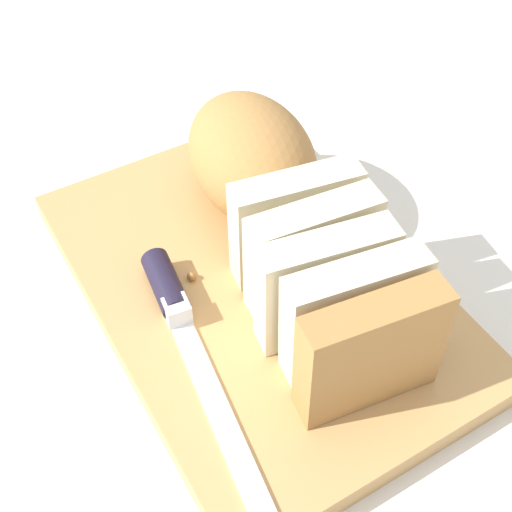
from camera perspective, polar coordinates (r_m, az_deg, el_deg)
ground_plane at (r=0.62m, az=0.00°, el=-3.45°), size 3.00×3.00×0.00m
cutting_board at (r=0.61m, az=0.00°, el=-2.69°), size 0.41×0.28×0.03m
bread_loaf at (r=0.59m, az=2.41°, el=3.79°), size 0.34×0.15×0.10m
bread_knife at (r=0.57m, az=-6.58°, el=-4.68°), size 0.27×0.05×0.02m
crumb_near_knife at (r=0.60m, az=-5.40°, el=-1.71°), size 0.01×0.01×0.01m
crumb_near_loaf at (r=0.59m, az=5.30°, el=-3.17°), size 0.01×0.01×0.01m
crumb_stray_left at (r=0.62m, az=-1.94°, el=0.20°), size 0.01×0.01×0.01m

